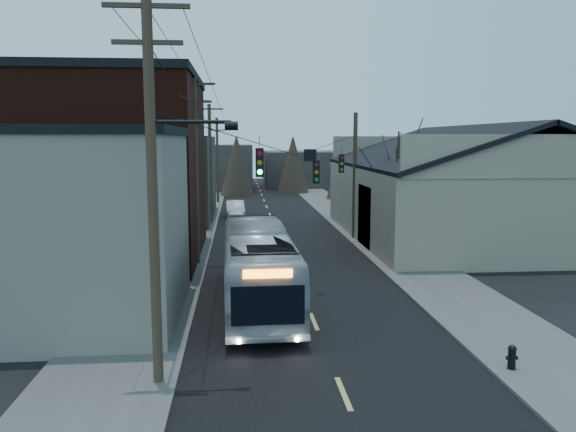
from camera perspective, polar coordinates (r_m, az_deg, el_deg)
road_surface at (r=42.64m, az=-1.27°, el=-1.29°), size 9.00×110.00×0.02m
sidewalk_left at (r=42.71m, az=-10.00°, el=-1.32°), size 4.00×110.00×0.12m
sidewalk_right at (r=43.53m, az=7.31°, el=-1.10°), size 4.00×110.00×0.12m
building_clapboard at (r=22.17m, az=-21.40°, el=-1.17°), size 8.00×8.00×7.00m
building_brick at (r=32.88m, az=-17.83°, el=4.38°), size 10.00×12.00×10.00m
building_left_far at (r=48.60m, az=-13.02°, el=3.77°), size 9.00×14.00×7.00m
warehouse at (r=40.41m, az=17.94°, el=1.67°), size 16.16×20.60×7.73m
building_far_left at (r=77.17m, az=-7.44°, el=4.96°), size 10.00×12.00×6.00m
building_far_right at (r=82.70m, az=1.78°, el=4.86°), size 12.00×14.00×5.00m
bare_tree at (r=33.46m, az=11.04°, el=2.26°), size 0.40×0.40×7.20m
utility_lines at (r=36.20m, az=-5.63°, el=4.93°), size 11.24×45.28×10.50m
bus at (r=23.06m, az=-3.06°, el=-5.15°), size 2.90×11.43×3.17m
parked_car at (r=49.02m, az=-5.39°, el=0.71°), size 1.74×4.47×1.45m
fire_hydrant at (r=18.01m, az=21.80°, el=-13.07°), size 0.34×0.24×0.72m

